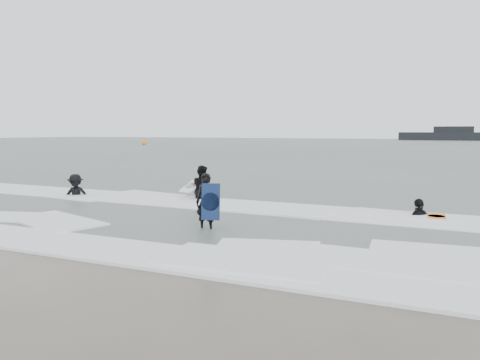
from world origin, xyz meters
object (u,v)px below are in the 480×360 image
at_px(surfer_breaker, 76,197).
at_px(surfer_centre, 206,231).
at_px(surfer_wading, 203,200).
at_px(vessel_horizon, 453,135).
at_px(buoy, 144,143).
at_px(surfer_right_near, 419,218).

bearing_deg(surfer_breaker, surfer_centre, -53.31).
bearing_deg(surfer_centre, surfer_breaker, 151.86).
xyz_separation_m(surfer_wading, surfer_breaker, (-5.06, -1.52, 0.00)).
bearing_deg(surfer_centre, surfer_wading, 115.57).
bearing_deg(vessel_horizon, buoy, -126.20).
relative_size(surfer_wading, surfer_right_near, 1.08).
xyz_separation_m(surfer_breaker, surfer_right_near, (13.01, 1.05, 0.00)).
distance_m(surfer_centre, buoy, 81.33).
distance_m(surfer_breaker, surfer_right_near, 13.05).
relative_size(surfer_right_near, buoy, 1.07).
distance_m(surfer_wading, vessel_horizon, 133.19).
bearing_deg(surfer_centre, surfer_right_near, 36.10).
relative_size(surfer_centre, vessel_horizon, 0.05).
bearing_deg(surfer_breaker, buoy, 94.33).
bearing_deg(surfer_wading, vessel_horizon, -50.93).
relative_size(surfer_wading, buoy, 1.16).
relative_size(surfer_breaker, vessel_horizon, 0.06).
xyz_separation_m(surfer_centre, buoy, (-50.05, 64.10, 0.42)).
height_order(surfer_wading, vessel_horizon, vessel_horizon).
bearing_deg(surfer_right_near, buoy, -98.77).
bearing_deg(surfer_right_near, surfer_breaker, -46.85).
xyz_separation_m(surfer_centre, vessel_horizon, (3.97, 137.89, 1.50)).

